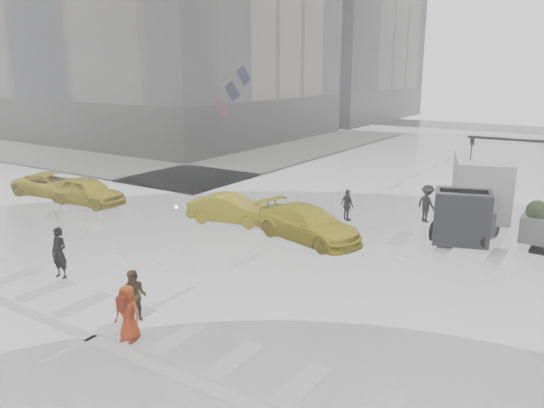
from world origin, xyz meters
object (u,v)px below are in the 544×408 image
Objects in this scene: taxi_front at (88,191)px; box_truck at (476,194)px; pedestrian_brown at (135,296)px; taxi_mid at (231,209)px; traffic_signal_pole at (542,171)px; pedestrian_orange at (128,313)px.

taxi_front is 0.72× the size of box_truck.
taxi_front is (-12.52, 8.09, -0.03)m from pedestrian_brown.
box_truck reaches higher than taxi_front.
box_truck reaches higher than pedestrian_brown.
traffic_signal_pole is at bearing -83.61° from taxi_mid.
pedestrian_brown is at bearing 119.25° from pedestrian_orange.
pedestrian_brown is 0.26× the size of box_truck.
pedestrian_brown reaches higher than taxi_front.
pedestrian_orange is 0.26× the size of box_truck.
pedestrian_orange is 0.38× the size of taxi_mid.
pedestrian_brown is at bearing -129.49° from box_truck.
pedestrian_brown is at bearing -126.36° from taxi_front.
pedestrian_brown is 0.98× the size of pedestrian_orange.
traffic_signal_pole reaches higher than pedestrian_orange.
traffic_signal_pole reaches higher than taxi_front.
taxi_mid is 11.27m from box_truck.
taxi_front is 1.06× the size of taxi_mid.
taxi_mid is at bearing 104.05° from pedestrian_orange.
taxi_mid is at bearing -161.56° from traffic_signal_pole.
pedestrian_brown is 0.35× the size of taxi_front.
box_truck is (5.38, 15.64, 0.93)m from pedestrian_orange.
traffic_signal_pole reaches higher than pedestrian_brown.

